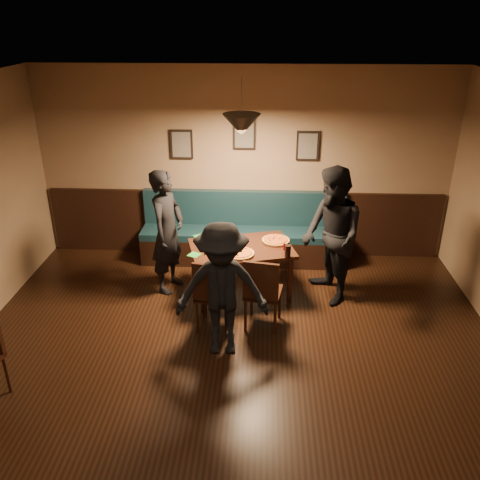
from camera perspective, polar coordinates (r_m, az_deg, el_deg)
The scene contains 23 objects.
floor at distance 4.99m, azimuth -1.35°, elevation -19.20°, with size 7.00×7.00×0.00m, color black.
ceiling at distance 3.65m, azimuth -1.80°, elevation 14.30°, with size 7.00×7.00×0.00m, color silver.
wall_back at distance 7.38m, azimuth 0.49°, elevation 8.53°, with size 6.00×6.00×0.00m, color #8C704F.
wainscot at distance 7.65m, azimuth 0.46°, elevation 1.99°, with size 5.88×0.06×1.00m, color black.
booth_bench at distance 7.40m, azimuth 0.37°, elevation 1.18°, with size 3.00×0.60×1.00m, color #0F232D, non-canonical shape.
picture_left at distance 7.36m, azimuth -6.65°, elevation 10.75°, with size 0.32×0.04×0.42m, color black.
picture_center at distance 7.24m, azimuth 0.49°, elevation 11.89°, with size 0.32×0.04×0.42m, color black.
picture_right at distance 7.29m, azimuth 7.69°, elevation 10.56°, with size 0.32×0.04×0.42m, color black.
pendant_lamp at distance 5.92m, azimuth 0.17°, elevation 12.95°, with size 0.44×0.44×0.25m, color black.
dining_table at distance 6.58m, azimuth 0.15°, elevation -3.52°, with size 1.28×0.83×0.69m, color black.
chair_near_left at distance 5.87m, azimuth -2.86°, elevation -6.00°, with size 0.41×0.41×0.92m, color black, non-canonical shape.
chair_near_right at distance 5.90m, azimuth 2.66°, elevation -5.80°, with size 0.41×0.41×0.93m, color black, non-canonical shape.
diner_left at distance 6.58m, azimuth -8.25°, elevation 0.93°, with size 0.61×0.40×1.66m, color black.
diner_right at distance 6.36m, azimuth 10.38°, elevation 0.41°, with size 0.86×0.67×1.76m, color black.
diner_front at distance 5.32m, azimuth -2.06°, elevation -5.72°, with size 0.99×0.57×1.53m, color black.
pizza_a at distance 6.51m, azimuth -3.25°, elevation -0.31°, with size 0.36×0.36×0.04m, color orange.
pizza_b at distance 6.22m, azimuth -0.03°, elevation -1.53°, with size 0.36×0.36×0.04m, color orange.
pizza_c at distance 6.58m, azimuth 4.08°, elevation -0.03°, with size 0.36×0.36×0.04m, color gold.
soda_glass at distance 6.16m, azimuth 5.45°, elevation -1.29°, with size 0.07×0.07×0.16m, color black.
tabasco_bottle at distance 6.35m, azimuth 5.04°, elevation -0.67°, with size 0.03×0.03×0.11m, color #A10505.
napkin_a at distance 6.74m, azimuth -4.48°, elevation 0.39°, with size 0.17×0.17×0.01m, color #207935.
napkin_b at distance 6.25m, azimuth -5.22°, elevation -1.69°, with size 0.14×0.14×0.01m, color #217F25.
cutlery_set at distance 6.08m, azimuth -0.61°, elevation -2.39°, with size 0.02×0.20×0.00m, color silver.
Camera 1 is at (0.29, -3.58, 3.46)m, focal length 37.54 mm.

